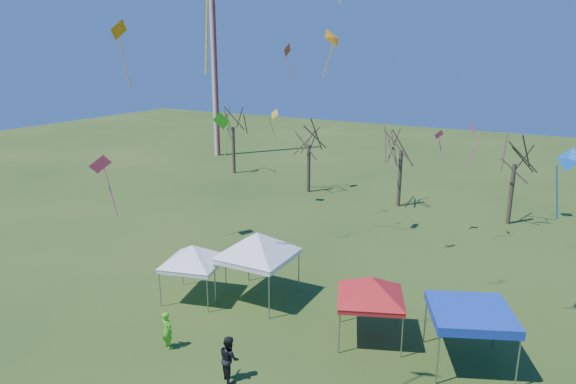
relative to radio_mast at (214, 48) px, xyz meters
The scene contains 21 objects.
ground 45.78m from the radio_mast, 50.53° to the right, with size 140.00×140.00×0.00m, color #2B4516.
radio_mast is the anchor object (origin of this frame).
tree_0 11.45m from the radio_mast, 42.77° to the right, with size 3.83×3.83×8.44m.
tree_1 20.72m from the radio_mast, 28.48° to the right, with size 3.42×3.42×7.54m.
tree_2 28.08m from the radio_mast, 20.57° to the right, with size 3.71×3.71×8.18m.
tree_3 36.04m from the radio_mast, 16.31° to the right, with size 3.59×3.59×7.91m.
tent_white_west 38.63m from the radio_mast, 54.70° to the right, with size 3.65×3.65×3.34m.
tent_white_mid 38.96m from the radio_mast, 49.79° to the right, with size 4.69×4.69×4.14m.
tent_red 43.89m from the radio_mast, 44.04° to the right, with size 3.60×3.60×3.44m.
tent_blue 46.87m from the radio_mast, 40.29° to the right, with size 4.12×4.12×2.45m.
person_dark 45.86m from the radio_mast, 52.31° to the right, with size 0.89×0.69×1.83m, color black.
person_green 43.49m from the radio_mast, 55.79° to the right, with size 0.61×0.40×1.68m, color #4CD421.
kite_13 22.81m from the radio_mast, 40.86° to the right, with size 1.03×0.84×2.32m.
kite_2 19.29m from the radio_mast, 34.46° to the right, with size 0.65×1.22×3.04m.
kite_22 35.79m from the radio_mast, 25.75° to the right, with size 0.82×0.91×2.55m.
kite_19 33.88m from the radio_mast, 27.03° to the right, with size 0.81×0.90×2.09m.
kite_8 30.34m from the radio_mast, 62.73° to the right, with size 0.86×1.41×3.98m.
kite_11 31.06m from the radio_mast, 39.27° to the right, with size 1.21×1.57×3.02m.
kite_17 46.13m from the radio_mast, 35.39° to the right, with size 1.06×0.86×3.06m.
kite_14 34.81m from the radio_mast, 63.05° to the right, with size 1.15×1.53×3.60m.
kite_1 38.52m from the radio_mast, 52.14° to the right, with size 0.92×0.48×2.04m.
Camera 1 is at (9.58, -14.99, 12.30)m, focal length 32.00 mm.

